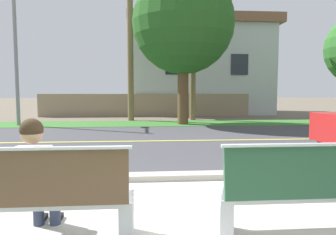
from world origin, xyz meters
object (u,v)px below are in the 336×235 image
shade_tree_far_left (187,15)px  bench_right (298,193)px  seated_person_white (37,173)px  bench_left (45,200)px  streetlamp (17,34)px

shade_tree_far_left → bench_right: bearing=-91.9°
bench_right → seated_person_white: seated_person_white is taller
seated_person_white → shade_tree_far_left: bearing=74.2°
bench_left → bench_right: same height
bench_right → seated_person_white: (-2.71, 0.17, 0.22)m
bench_left → seated_person_white: seated_person_white is taller
seated_person_white → streetlamp: 12.54m
streetlamp → seated_person_white: bearing=-67.9°
bench_left → streetlamp: streetlamp is taller
streetlamp → shade_tree_far_left: (7.61, -0.32, 0.92)m
bench_left → bench_right: (2.58, 0.00, 0.00)m
bench_right → shade_tree_far_left: (0.36, 11.03, 4.55)m
bench_right → streetlamp: size_ratio=0.24×
bench_left → shade_tree_far_left: size_ratio=0.22×
bench_right → seated_person_white: bearing=176.4°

